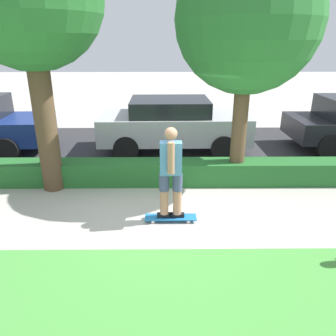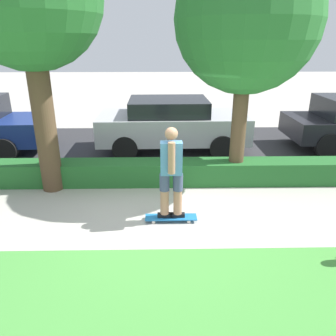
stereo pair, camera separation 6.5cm
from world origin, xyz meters
TOP-DOWN VIEW (x-y plane):
  - ground_plane at (0.00, 0.00)m, footprint 60.00×60.00m
  - street_asphalt at (0.00, 4.20)m, footprint 18.58×5.00m
  - hedge_row at (0.00, 1.60)m, footprint 18.58×0.60m
  - skateboard at (0.07, -0.11)m, footprint 0.94×0.24m
  - skater_person at (0.07, -0.11)m, footprint 0.50×0.43m
  - tree_mid at (1.59, 1.61)m, footprint 2.87×2.87m
  - parked_car_middle at (0.21, 4.03)m, footprint 4.29×1.98m

SIDE VIEW (x-z plane):
  - ground_plane at x=0.00m, z-range 0.00..0.00m
  - street_asphalt at x=0.00m, z-range 0.00..0.01m
  - skateboard at x=0.07m, z-range 0.03..0.11m
  - hedge_row at x=0.00m, z-range 0.00..0.53m
  - parked_car_middle at x=0.21m, z-range 0.05..1.58m
  - skater_person at x=0.07m, z-range 0.14..1.81m
  - tree_mid at x=1.59m, z-range 0.99..5.88m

